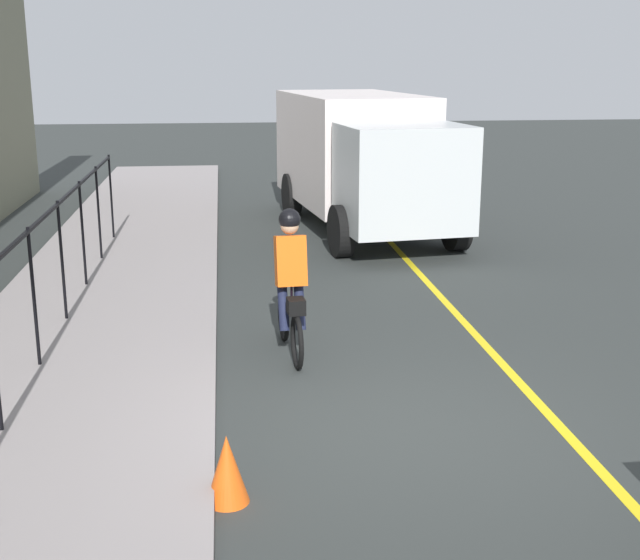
% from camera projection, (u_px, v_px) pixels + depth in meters
% --- Properties ---
extents(ground_plane, '(80.00, 80.00, 0.00)m').
position_uv_depth(ground_plane, '(399.00, 430.00, 8.33)').
color(ground_plane, '#2F3432').
extents(lane_line_centre, '(36.00, 0.12, 0.01)m').
position_uv_depth(lane_line_centre, '(556.00, 422.00, 8.51)').
color(lane_line_centre, yellow).
rests_on(lane_line_centre, ground).
extents(sidewalk, '(40.00, 3.20, 0.15)m').
position_uv_depth(sidewalk, '(44.00, 440.00, 7.94)').
color(sidewalk, gray).
rests_on(sidewalk, ground).
extents(iron_fence, '(15.94, 0.04, 1.60)m').
position_uv_depth(iron_fence, '(12.00, 285.00, 8.54)').
color(iron_fence, black).
rests_on(iron_fence, sidewalk).
extents(cyclist_lead, '(1.71, 0.39, 1.83)m').
position_uv_depth(cyclist_lead, '(291.00, 284.00, 10.17)').
color(cyclist_lead, black).
rests_on(cyclist_lead, ground).
extents(box_truck_background, '(6.95, 3.23, 2.78)m').
position_uv_depth(box_truck_background, '(362.00, 155.00, 17.72)').
color(box_truck_background, silver).
rests_on(box_truck_background, ground).
extents(traffic_cone_near, '(0.36, 0.36, 0.59)m').
position_uv_depth(traffic_cone_near, '(227.00, 469.00, 6.92)').
color(traffic_cone_near, '#ED5715').
rests_on(traffic_cone_near, ground).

